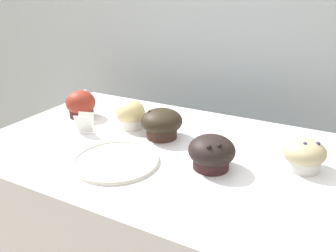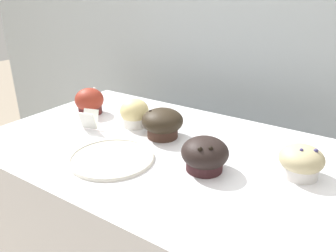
{
  "view_description": "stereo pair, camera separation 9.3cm",
  "coord_description": "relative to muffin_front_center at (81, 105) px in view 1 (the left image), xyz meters",
  "views": [
    {
      "loc": [
        0.4,
        -0.72,
        1.36
      ],
      "look_at": [
        0.0,
        0.04,
        0.99
      ],
      "focal_mm": 35.0,
      "sensor_mm": 36.0,
      "label": 1
    },
    {
      "loc": [
        0.48,
        -0.67,
        1.36
      ],
      "look_at": [
        0.0,
        0.04,
        0.99
      ],
      "focal_mm": 35.0,
      "sensor_mm": 36.0,
      "label": 2
    }
  ],
  "objects": [
    {
      "name": "muffin_back_left",
      "position": [
        0.32,
        -0.02,
        0.0
      ],
      "size": [
        0.12,
        0.12,
        0.09
      ],
      "color": "#3F271E",
      "rests_on": "display_counter"
    },
    {
      "name": "muffin_front_left",
      "position": [
        0.2,
        -0.0,
        -0.0
      ],
      "size": [
        0.09,
        0.09,
        0.09
      ],
      "color": "white",
      "rests_on": "display_counter"
    },
    {
      "name": "muffin_back_right",
      "position": [
        0.52,
        -0.12,
        -0.0
      ],
      "size": [
        0.11,
        0.11,
        0.08
      ],
      "color": "#361B1E",
      "rests_on": "display_counter"
    },
    {
      "name": "wall_back",
      "position": [
        0.35,
        0.52,
        -0.09
      ],
      "size": [
        3.2,
        0.1,
        1.8
      ],
      "primitive_type": "cube",
      "color": "#A8B2B7",
      "rests_on": "ground"
    },
    {
      "name": "muffin_front_right",
      "position": [
        0.72,
        -0.03,
        -0.01
      ],
      "size": [
        0.1,
        0.1,
        0.08
      ],
      "color": "silver",
      "rests_on": "display_counter"
    },
    {
      "name": "price_card",
      "position": [
        0.1,
        -0.1,
        -0.01
      ],
      "size": [
        0.06,
        0.05,
        0.06
      ],
      "color": "white",
      "rests_on": "display_counter"
    },
    {
      "name": "serving_plate",
      "position": [
        0.3,
        -0.21,
        -0.04
      ],
      "size": [
        0.22,
        0.22,
        0.01
      ],
      "color": "beige",
      "rests_on": "display_counter"
    },
    {
      "name": "muffin_front_center",
      "position": [
        0.0,
        0.0,
        0.0
      ],
      "size": [
        0.1,
        0.1,
        0.09
      ],
      "color": "#4A1D1D",
      "rests_on": "display_counter"
    }
  ]
}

